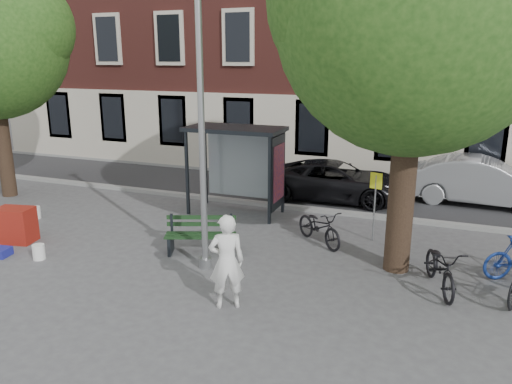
{
  "coord_description": "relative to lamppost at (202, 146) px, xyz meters",
  "views": [
    {
      "loc": [
        4.83,
        -9.26,
        4.6
      ],
      "look_at": [
        0.56,
        1.69,
        1.4
      ],
      "focal_mm": 35.0,
      "sensor_mm": 36.0,
      "label": 1
    }
  ],
  "objects": [
    {
      "name": "lamppost",
      "position": [
        0.0,
        0.0,
        0.0
      ],
      "size": [
        0.28,
        0.35,
        6.11
      ],
      "color": "#9EA0A3",
      "rests_on": "ground"
    },
    {
      "name": "bus_shelter",
      "position": [
        -0.61,
        4.11,
        -0.87
      ],
      "size": [
        2.85,
        1.45,
        2.62
      ],
      "color": "#1E2328",
      "rests_on": "ground"
    },
    {
      "name": "bench",
      "position": [
        -0.52,
        0.8,
        -2.38
      ],
      "size": [
        1.77,
        1.1,
        0.87
      ],
      "rotation": [
        0.0,
        0.0,
        0.37
      ],
      "color": "#1E2328",
      "rests_on": "ground"
    },
    {
      "name": "bike_a",
      "position": [
        2.0,
        2.4,
        -2.32
      ],
      "size": [
        1.73,
        1.6,
        0.92
      ],
      "primitive_type": "imported",
      "rotation": [
        0.0,
        0.0,
        0.87
      ],
      "color": "black",
      "rests_on": "ground"
    },
    {
      "name": "red_stand",
      "position": [
        -5.26,
        -0.28,
        -2.33
      ],
      "size": [
        1.0,
        0.77,
        0.9
      ],
      "primitive_type": "cube",
      "rotation": [
        0.0,
        0.0,
        0.21
      ],
      "color": "maroon",
      "rests_on": "ground"
    },
    {
      "name": "tree_right",
      "position": [
        4.01,
        1.38,
        2.83
      ],
      "size": [
        5.76,
        5.6,
        8.2
      ],
      "color": "black",
      "rests_on": "ground"
    },
    {
      "name": "bucket_c",
      "position": [
        -6.26,
        1.37,
        -2.6
      ],
      "size": [
        0.34,
        0.34,
        0.36
      ],
      "primitive_type": "cylinder",
      "rotation": [
        0.0,
        0.0,
        -0.27
      ],
      "color": "white",
      "rests_on": "ground"
    },
    {
      "name": "curb_far",
      "position": [
        0.0,
        9.0,
        -2.72
      ],
      "size": [
        40.0,
        0.25,
        0.12
      ],
      "primitive_type": "cube",
      "color": "gray",
      "rests_on": "ground"
    },
    {
      "name": "painter",
      "position": [
        1.2,
        -1.45,
        -1.87
      ],
      "size": [
        0.8,
        0.71,
        1.83
      ],
      "primitive_type": "imported",
      "rotation": [
        0.0,
        0.0,
        3.66
      ],
      "color": "white",
      "rests_on": "ground"
    },
    {
      "name": "ground",
      "position": [
        0.0,
        0.0,
        -2.78
      ],
      "size": [
        90.0,
        90.0,
        0.0
      ],
      "primitive_type": "plane",
      "color": "#4C4C4F",
      "rests_on": "ground"
    },
    {
      "name": "bucket_a",
      "position": [
        -3.86,
        -0.97,
        -2.6
      ],
      "size": [
        0.37,
        0.37,
        0.36
      ],
      "primitive_type": "cylinder",
      "rotation": [
        0.0,
        0.0,
        0.43
      ],
      "color": "white",
      "rests_on": "ground"
    },
    {
      "name": "bike_c",
      "position": [
        4.93,
        0.76,
        -2.3
      ],
      "size": [
        1.18,
        1.96,
        0.97
      ],
      "primitive_type": "imported",
      "rotation": [
        0.0,
        0.0,
        0.31
      ],
      "color": "black",
      "rests_on": "ground"
    },
    {
      "name": "notice_sign",
      "position": [
        3.24,
        3.11,
        -1.5
      ],
      "size": [
        0.31,
        0.11,
        1.8
      ],
      "rotation": [
        0.0,
        0.0,
        -0.28
      ],
      "color": "#9EA0A3",
      "rests_on": "ground"
    },
    {
      "name": "curb_near",
      "position": [
        0.0,
        5.0,
        -2.72
      ],
      "size": [
        40.0,
        0.25,
        0.12
      ],
      "primitive_type": "cube",
      "color": "gray",
      "rests_on": "ground"
    },
    {
      "name": "car_dark",
      "position": [
        1.47,
        6.56,
        -2.14
      ],
      "size": [
        4.7,
        2.34,
        1.28
      ],
      "primitive_type": "imported",
      "rotation": [
        0.0,
        0.0,
        1.62
      ],
      "color": "black",
      "rests_on": "ground"
    },
    {
      "name": "road",
      "position": [
        0.0,
        7.0,
        -2.78
      ],
      "size": [
        40.0,
        4.0,
        0.01
      ],
      "primitive_type": "cube",
      "color": "#28282B",
      "rests_on": "ground"
    },
    {
      "name": "car_silver",
      "position": [
        5.95,
        7.7,
        -2.03
      ],
      "size": [
        4.66,
        1.83,
        1.51
      ],
      "primitive_type": "imported",
      "rotation": [
        0.0,
        0.0,
        1.52
      ],
      "color": "#929498",
      "rests_on": "ground"
    }
  ]
}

